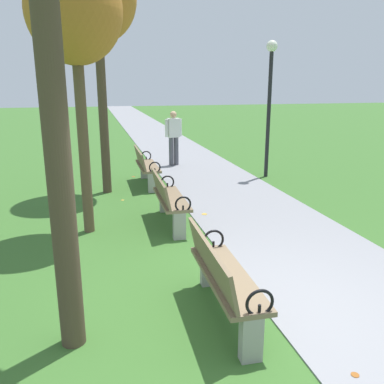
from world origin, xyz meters
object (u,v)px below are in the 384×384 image
(park_bench_2, at_px, (168,198))
(tree_2, at_px, (74,14))
(park_bench_1, at_px, (222,276))
(park_bench_3, at_px, (146,166))
(tree_3, at_px, (97,1))
(lamp_post, at_px, (270,89))
(pedestrian_walking, at_px, (174,135))

(park_bench_2, bearing_deg, tree_2, -179.30)
(park_bench_1, relative_size, tree_2, 0.37)
(park_bench_3, distance_m, tree_3, 3.76)
(tree_3, bearing_deg, park_bench_2, -68.96)
(lamp_post, bearing_deg, tree_2, -146.00)
(park_bench_3, bearing_deg, park_bench_1, -90.00)
(park_bench_2, distance_m, park_bench_3, 2.98)
(park_bench_1, height_order, park_bench_3, same)
(pedestrian_walking, distance_m, lamp_post, 3.25)
(park_bench_1, height_order, tree_2, tree_2)
(park_bench_2, relative_size, pedestrian_walking, 0.99)
(park_bench_3, bearing_deg, lamp_post, 2.52)
(lamp_post, bearing_deg, park_bench_1, -117.74)
(tree_2, bearing_deg, tree_3, 80.62)
(park_bench_2, xyz_separation_m, pedestrian_walking, (1.15, 5.17, 0.44))
(pedestrian_walking, bearing_deg, park_bench_1, -97.91)
(tree_2, relative_size, tree_3, 0.85)
(park_bench_1, relative_size, park_bench_2, 1.00)
(park_bench_3, xyz_separation_m, lamp_post, (3.26, 0.14, 1.82))
(tree_2, bearing_deg, park_bench_1, -65.69)
(park_bench_2, height_order, lamp_post, lamp_post)
(park_bench_2, xyz_separation_m, tree_3, (-0.97, 2.52, 3.61))
(tree_3, bearing_deg, lamp_post, 8.10)
(park_bench_3, height_order, pedestrian_walking, pedestrian_walking)
(park_bench_2, height_order, pedestrian_walking, pedestrian_walking)
(park_bench_1, distance_m, tree_2, 4.49)
(tree_2, bearing_deg, pedestrian_walking, 63.95)
(park_bench_1, xyz_separation_m, tree_2, (-1.39, 3.07, 2.97))
(park_bench_1, distance_m, park_bench_2, 3.09)
(park_bench_2, distance_m, tree_3, 4.50)
(park_bench_2, relative_size, park_bench_3, 1.00)
(park_bench_2, height_order, tree_2, tree_2)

